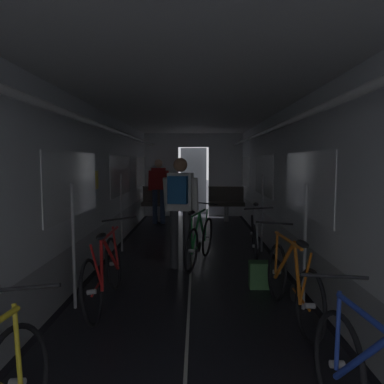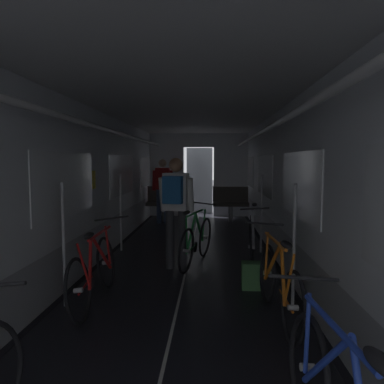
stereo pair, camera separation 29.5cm
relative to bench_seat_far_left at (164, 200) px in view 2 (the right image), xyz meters
The scene contains 10 objects.
train_car_shell 4.70m from the bench_seat_far_left, 78.60° to the right, with size 3.14×12.34×2.57m.
bench_seat_far_left is the anchor object (origin of this frame).
bench_seat_far_right 1.80m from the bench_seat_far_left, ahead, with size 0.98×0.51×0.95m.
bicycle_red 5.88m from the bench_seat_far_left, 90.60° to the right, with size 0.44×1.69×0.96m.
bicycle_orange 6.52m from the bench_seat_far_left, 72.40° to the right, with size 0.44×1.69×0.95m.
bicycle_silver 4.33m from the bench_seat_far_left, 63.07° to the right, with size 0.44×1.69×0.95m.
person_cyclist_aisle 4.56m from the bench_seat_far_left, 80.57° to the right, with size 0.56×0.43×1.69m.
bicycle_green_in_aisle 4.34m from the bench_seat_far_left, 76.09° to the right, with size 0.56×1.66×0.95m.
person_standing_near_bench 0.55m from the bench_seat_far_left, 89.59° to the right, with size 0.53×0.23×1.69m.
backpack_on_floor 5.59m from the bench_seat_far_left, 71.15° to the right, with size 0.26×0.20×0.34m, color #3D703D.
Camera 2 is at (0.38, -1.86, 1.64)m, focal length 34.37 mm.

